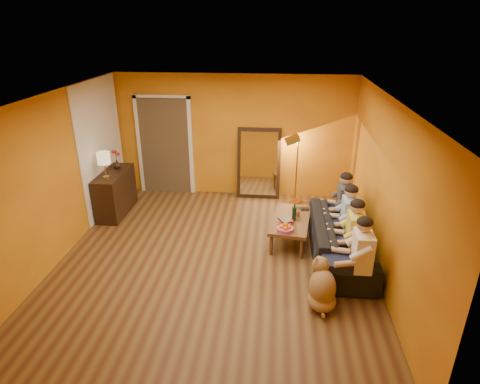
# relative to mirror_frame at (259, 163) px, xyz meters

# --- Properties ---
(room_shell) EXTENTS (5.00, 5.50, 2.60)m
(room_shell) POSITION_rel_mirror_frame_xyz_m (-0.55, -2.26, 0.54)
(room_shell) COLOR brown
(room_shell) RESTS_ON ground
(white_accent) EXTENTS (0.02, 1.90, 2.58)m
(white_accent) POSITION_rel_mirror_frame_xyz_m (-3.04, -0.88, 0.54)
(white_accent) COLOR white
(white_accent) RESTS_ON wall_left
(doorway_recess) EXTENTS (1.06, 0.30, 2.10)m
(doorway_recess) POSITION_rel_mirror_frame_xyz_m (-2.05, 0.20, 0.29)
(doorway_recess) COLOR #3F2D19
(doorway_recess) RESTS_ON floor
(door_jamb_left) EXTENTS (0.08, 0.06, 2.20)m
(door_jamb_left) POSITION_rel_mirror_frame_xyz_m (-2.62, 0.08, 0.29)
(door_jamb_left) COLOR white
(door_jamb_left) RESTS_ON wall_back
(door_jamb_right) EXTENTS (0.08, 0.06, 2.20)m
(door_jamb_right) POSITION_rel_mirror_frame_xyz_m (-1.48, 0.08, 0.29)
(door_jamb_right) COLOR white
(door_jamb_right) RESTS_ON wall_back
(door_header) EXTENTS (1.22, 0.06, 0.08)m
(door_header) POSITION_rel_mirror_frame_xyz_m (-2.05, 0.08, 1.36)
(door_header) COLOR white
(door_header) RESTS_ON wall_back
(mirror_frame) EXTENTS (0.92, 0.27, 1.51)m
(mirror_frame) POSITION_rel_mirror_frame_xyz_m (0.00, 0.00, 0.00)
(mirror_frame) COLOR black
(mirror_frame) RESTS_ON floor
(mirror_glass) EXTENTS (0.78, 0.21, 1.35)m
(mirror_glass) POSITION_rel_mirror_frame_xyz_m (0.00, -0.04, 0.00)
(mirror_glass) COLOR white
(mirror_glass) RESTS_ON mirror_frame
(sideboard) EXTENTS (0.44, 1.18, 0.85)m
(sideboard) POSITION_rel_mirror_frame_xyz_m (-2.79, -1.08, -0.34)
(sideboard) COLOR black
(sideboard) RESTS_ON floor
(table_lamp) EXTENTS (0.24, 0.24, 0.51)m
(table_lamp) POSITION_rel_mirror_frame_xyz_m (-2.79, -1.38, 0.34)
(table_lamp) COLOR beige
(table_lamp) RESTS_ON sideboard
(sofa) EXTENTS (2.24, 0.88, 0.65)m
(sofa) POSITION_rel_mirror_frame_xyz_m (1.45, -2.31, -0.43)
(sofa) COLOR black
(sofa) RESTS_ON floor
(coffee_table) EXTENTS (0.77, 1.29, 0.42)m
(coffee_table) POSITION_rel_mirror_frame_xyz_m (0.66, -1.87, -0.55)
(coffee_table) COLOR brown
(coffee_table) RESTS_ON floor
(floor_lamp) EXTENTS (0.34, 0.29, 1.44)m
(floor_lamp) POSITION_rel_mirror_frame_xyz_m (0.79, -0.28, -0.04)
(floor_lamp) COLOR gold
(floor_lamp) RESTS_ON floor
(dog) EXTENTS (0.56, 0.69, 0.70)m
(dog) POSITION_rel_mirror_frame_xyz_m (1.05, -3.60, -0.41)
(dog) COLOR #A97F4C
(dog) RESTS_ON floor
(person_far_left) EXTENTS (0.70, 0.44, 1.22)m
(person_far_left) POSITION_rel_mirror_frame_xyz_m (1.58, -3.31, -0.15)
(person_far_left) COLOR silver
(person_far_left) RESTS_ON sofa
(person_mid_left) EXTENTS (0.70, 0.44, 1.22)m
(person_mid_left) POSITION_rel_mirror_frame_xyz_m (1.58, -2.76, -0.15)
(person_mid_left) COLOR #D3CA46
(person_mid_left) RESTS_ON sofa
(person_mid_right) EXTENTS (0.70, 0.44, 1.22)m
(person_mid_right) POSITION_rel_mirror_frame_xyz_m (1.58, -2.21, -0.15)
(person_mid_right) COLOR #89ADD5
(person_mid_right) RESTS_ON sofa
(person_far_right) EXTENTS (0.70, 0.44, 1.22)m
(person_far_right) POSITION_rel_mirror_frame_xyz_m (1.58, -1.66, -0.15)
(person_far_right) COLOR #36373B
(person_far_right) RESTS_ON sofa
(fruit_bowl) EXTENTS (0.26, 0.26, 0.16)m
(fruit_bowl) POSITION_rel_mirror_frame_xyz_m (0.56, -2.32, -0.26)
(fruit_bowl) COLOR #C3458D
(fruit_bowl) RESTS_ON coffee_table
(wine_bottle) EXTENTS (0.07, 0.07, 0.31)m
(wine_bottle) POSITION_rel_mirror_frame_xyz_m (0.71, -1.92, -0.18)
(wine_bottle) COLOR black
(wine_bottle) RESTS_ON coffee_table
(tumbler) EXTENTS (0.12, 0.12, 0.10)m
(tumbler) POSITION_rel_mirror_frame_xyz_m (0.78, -1.75, -0.29)
(tumbler) COLOR #B27F3F
(tumbler) RESTS_ON coffee_table
(laptop) EXTENTS (0.32, 0.21, 0.02)m
(laptop) POSITION_rel_mirror_frame_xyz_m (0.84, -1.52, -0.33)
(laptop) COLOR black
(laptop) RESTS_ON coffee_table
(book_lower) EXTENTS (0.20, 0.27, 0.02)m
(book_lower) POSITION_rel_mirror_frame_xyz_m (0.48, -2.07, -0.33)
(book_lower) COLOR black
(book_lower) RESTS_ON coffee_table
(book_mid) EXTENTS (0.25, 0.30, 0.02)m
(book_mid) POSITION_rel_mirror_frame_xyz_m (0.49, -2.06, -0.31)
(book_mid) COLOR red
(book_mid) RESTS_ON book_lower
(book_upper) EXTENTS (0.26, 0.28, 0.02)m
(book_upper) POSITION_rel_mirror_frame_xyz_m (0.48, -2.08, -0.29)
(book_upper) COLOR black
(book_upper) RESTS_ON book_mid
(vase) EXTENTS (0.17, 0.17, 0.17)m
(vase) POSITION_rel_mirror_frame_xyz_m (-2.79, -0.83, 0.18)
(vase) COLOR black
(vase) RESTS_ON sideboard
(flowers) EXTENTS (0.17, 0.17, 0.39)m
(flowers) POSITION_rel_mirror_frame_xyz_m (-2.79, -0.83, 0.41)
(flowers) COLOR red
(flowers) RESTS_ON vase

